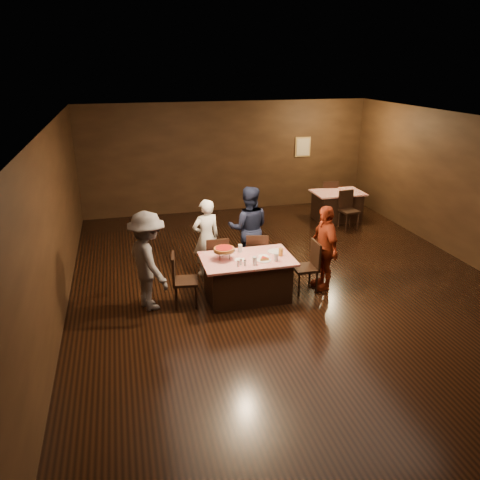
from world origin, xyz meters
The scene contains 23 objects.
room centered at (0.00, 0.01, 2.14)m, with size 10.00×10.04×3.02m.
main_table centered at (-0.88, -0.32, 0.39)m, with size 1.60×1.00×0.77m, color #A50B0B.
back_table centered at (2.60, 3.36, 0.39)m, with size 1.30×0.90×0.77m, color #A4180A.
chair_far_left centered at (-1.28, 0.43, 0.47)m, with size 0.42×0.42×0.95m, color black.
chair_far_right centered at (-0.48, 0.43, 0.47)m, with size 0.42×0.42×0.95m, color black.
chair_end_left centered at (-1.98, -0.32, 0.47)m, with size 0.42×0.42×0.95m, color black.
chair_end_right centered at (0.22, -0.32, 0.47)m, with size 0.42×0.42×0.95m, color black.
chair_back_near centered at (2.60, 2.66, 0.47)m, with size 0.42×0.42×0.95m, color black.
chair_back_far centered at (2.60, 3.96, 0.47)m, with size 0.42×0.42×0.95m, color black.
diner_white_jacket centered at (-1.39, 0.85, 0.77)m, with size 0.56×0.37×1.54m, color white.
diner_navy_hoodie centered at (-0.52, 0.92, 0.86)m, with size 0.84×0.65×1.72m, color #141A31.
diner_grey_knit centered at (-2.58, -0.25, 0.86)m, with size 1.11×0.64×1.72m, color #59585D.
diner_red_shirt centered at (0.60, -0.27, 0.80)m, with size 0.94×0.39×1.60m, color maroon.
pizza_stand centered at (-1.28, -0.27, 0.95)m, with size 0.38×0.38×0.22m.
plate_with_slice centered at (-0.63, -0.50, 0.80)m, with size 0.25×0.25×0.06m.
plate_empty centered at (-0.33, -0.17, 0.78)m, with size 0.25×0.25×0.01m, color white.
glass_front_left centered at (-0.83, -0.62, 0.84)m, with size 0.08×0.08×0.14m, color silver.
glass_front_right centered at (-0.43, -0.57, 0.84)m, with size 0.08×0.08×0.14m, color silver.
glass_amber centered at (-0.28, -0.37, 0.84)m, with size 0.08×0.08×0.14m, color #BF7F26.
glass_back centered at (-0.93, -0.02, 0.84)m, with size 0.08×0.08×0.14m, color silver.
condiments centered at (-1.06, -0.61, 0.82)m, with size 0.17×0.10×0.09m.
napkin_center centered at (-0.58, -0.32, 0.77)m, with size 0.16×0.16×0.01m, color white.
napkin_left centered at (-1.03, -0.37, 0.77)m, with size 0.16×0.16×0.01m, color white.
Camera 1 is at (-2.87, -7.57, 3.98)m, focal length 35.00 mm.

